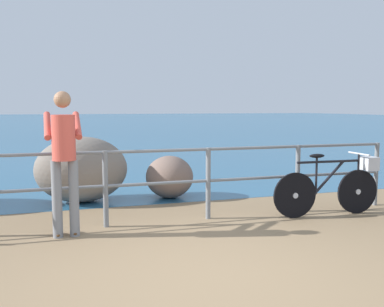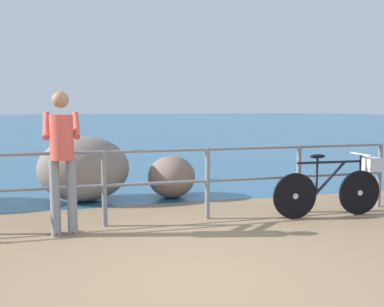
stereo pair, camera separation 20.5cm
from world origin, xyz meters
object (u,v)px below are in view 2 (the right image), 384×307
at_px(person_at_railing, 62,156).
at_px(breakwater_boulder_right, 172,177).
at_px(bicycle, 337,185).
at_px(breakwater_boulder_main, 84,169).

distance_m(person_at_railing, breakwater_boulder_right, 2.65).
height_order(bicycle, breakwater_boulder_right, bicycle).
height_order(breakwater_boulder_main, breakwater_boulder_right, breakwater_boulder_main).
bearing_deg(breakwater_boulder_right, bicycle, -43.36).
relative_size(person_at_railing, breakwater_boulder_main, 1.17).
xyz_separation_m(bicycle, person_at_railing, (-3.82, 0.08, 0.53)).
height_order(bicycle, person_at_railing, person_at_railing).
distance_m(bicycle, person_at_railing, 3.86).
relative_size(bicycle, breakwater_boulder_right, 1.94).
xyz_separation_m(bicycle, breakwater_boulder_main, (-3.53, 2.02, 0.09)).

